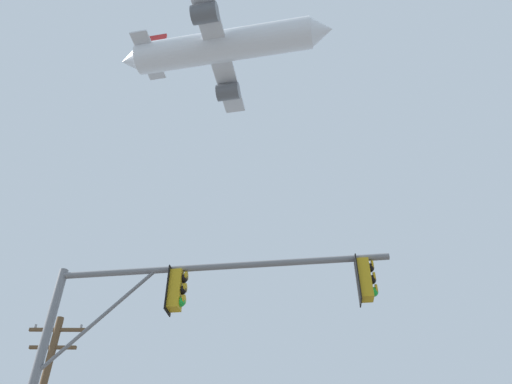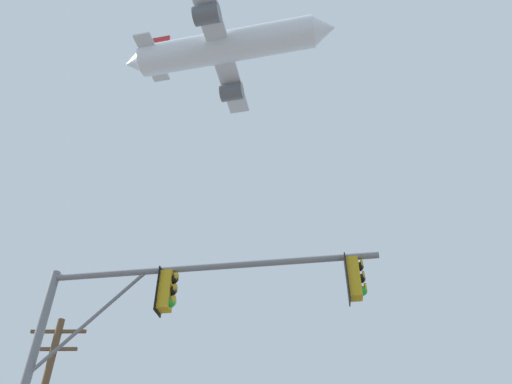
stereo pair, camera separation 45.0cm
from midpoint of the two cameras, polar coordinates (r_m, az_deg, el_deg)
name	(u,v)px [view 2 (the right image)]	position (r m, az deg, el deg)	size (l,w,h in m)	color
signal_pole_near	(152,333)	(10.57, -11.15, -16.28)	(7.51, 1.25, 6.74)	slate
airplane	(226,47)	(56.40, -3.40, 16.96)	(24.71, 19.09, 6.74)	white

